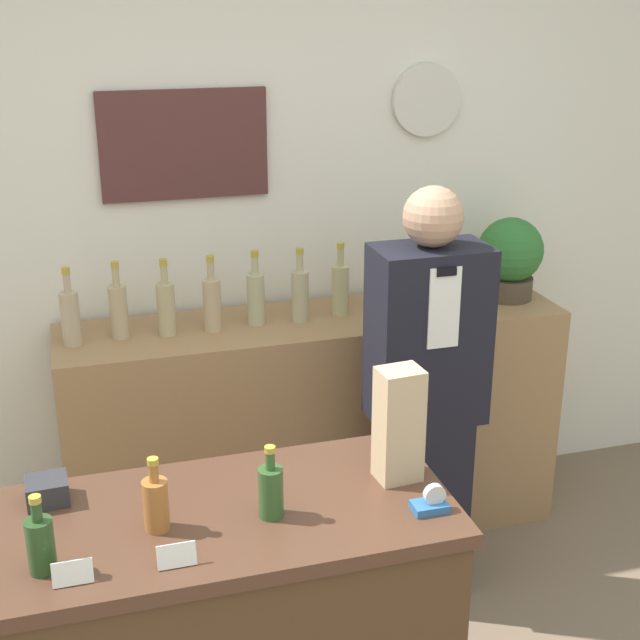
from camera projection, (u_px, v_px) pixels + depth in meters
name	position (u px, v px, depth m)	size (l,w,h in m)	color
back_wall	(243.00, 210.00, 3.61)	(5.20, 0.09, 2.70)	silver
back_shelf	(315.00, 427.00, 3.71)	(2.02, 0.47, 0.97)	#9E754C
shopkeeper	(425.00, 403.00, 3.22)	(0.40, 0.25, 1.59)	black
potted_plant	(510.00, 256.00, 3.71)	(0.27, 0.27, 0.35)	#4C3D2D
paper_bag	(399.00, 425.00, 2.36)	(0.12, 0.10, 0.32)	tan
tape_dispenser	(431.00, 502.00, 2.26)	(0.09, 0.06, 0.07)	#2D66A8
price_card_left	(72.00, 573.00, 1.98)	(0.09, 0.02, 0.06)	white
price_card_right	(177.00, 556.00, 2.04)	(0.09, 0.02, 0.06)	white
gift_box	(47.00, 491.00, 2.29)	(0.11, 0.11, 0.06)	#2D2D33
counter_bottle_0	(41.00, 543.00, 2.00)	(0.06, 0.06, 0.20)	#264721
counter_bottle_1	(156.00, 503.00, 2.16)	(0.06, 0.06, 0.20)	#A7662F
counter_bottle_2	(271.00, 490.00, 2.22)	(0.06, 0.06, 0.20)	#305427
shelf_bottle_0	(70.00, 316.00, 3.24)	(0.07, 0.07, 0.30)	tan
shelf_bottle_1	(118.00, 309.00, 3.31)	(0.07, 0.07, 0.30)	tan
shelf_bottle_2	(166.00, 307.00, 3.33)	(0.07, 0.07, 0.30)	tan
shelf_bottle_3	(212.00, 303.00, 3.38)	(0.07, 0.07, 0.30)	tan
shelf_bottle_4	(256.00, 297.00, 3.44)	(0.07, 0.07, 0.30)	tan
shelf_bottle_5	(300.00, 294.00, 3.48)	(0.07, 0.07, 0.30)	tan
shelf_bottle_6	(340.00, 288.00, 3.55)	(0.07, 0.07, 0.30)	tan
shelf_bottle_7	(383.00, 286.00, 3.57)	(0.07, 0.07, 0.30)	tan
shelf_bottle_8	(424.00, 282.00, 3.62)	(0.07, 0.07, 0.30)	tan
shelf_bottle_9	(464.00, 279.00, 3.65)	(0.07, 0.07, 0.30)	tan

